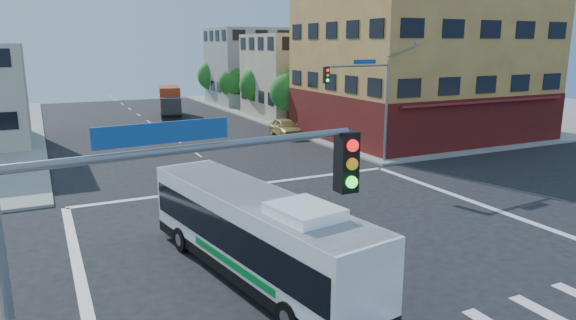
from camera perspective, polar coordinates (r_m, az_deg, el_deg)
name	(u,v)px	position (r m, az deg, el deg)	size (l,w,h in m)	color
ground	(328,241)	(21.52, 4.45, -9.00)	(120.00, 120.00, 0.00)	black
sidewalk_ne	(424,106)	(69.49, 14.89, 5.84)	(50.00, 50.00, 0.15)	gray
corner_building_ne	(420,68)	(46.78, 14.46, 9.84)	(18.10, 15.44, 14.00)	gold
building_east_near	(306,76)	(58.04, 2.02, 9.36)	(12.06, 10.06, 9.00)	#C4B896
building_east_far	(258,66)	(70.67, -3.40, 10.36)	(12.06, 10.06, 10.00)	gray
signal_mast_ne	(367,91)	(33.97, 8.80, 7.59)	(7.91, 1.13, 8.07)	gray
signal_mast_sw	(150,272)	(7.28, -15.04, -11.94)	(7.91, 1.01, 8.07)	gray
street_tree_a	(289,90)	(50.42, 0.12, 7.80)	(3.60, 3.60, 5.53)	#392514
street_tree_b	(257,83)	(57.68, -3.42, 8.57)	(3.80, 3.80, 5.79)	#392514
street_tree_c	(233,81)	(65.14, -6.16, 8.75)	(3.40, 3.40, 5.29)	#392514
street_tree_d	(213,74)	(72.67, -8.35, 9.43)	(4.00, 4.00, 6.03)	#392514
transit_bus	(255,233)	(17.80, -3.74, -8.08)	(4.25, 11.56, 3.35)	black
box_truck	(170,102)	(59.15, -12.96, 6.27)	(3.50, 7.54, 3.27)	#2A2B30
parked_car	(285,127)	(45.29, -0.30, 3.65)	(1.84, 4.58, 1.56)	tan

